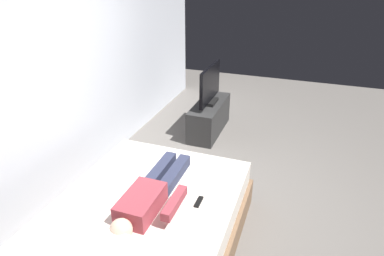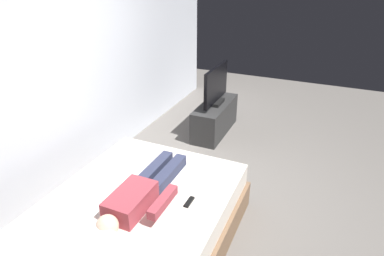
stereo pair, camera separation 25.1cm
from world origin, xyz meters
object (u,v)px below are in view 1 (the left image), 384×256
Objects in this scene: bed at (145,227)px; tv at (210,86)px; person at (150,196)px; remote at (199,202)px; tv_stand at (209,117)px.

tv is (2.57, 0.17, 0.52)m from bed.
person is 2.55m from tv.
person is 8.40× the size of remote.
remote reaches higher than tv_stand.
person is at bearing -174.95° from tv.
bed is 1.89× the size of tv_stand.
tv is at bearing 5.05° from person.
tv reaches higher than remote.
remote is 0.17× the size of tv.
remote reaches higher than bed.
bed is 0.57m from remote.
person is at bearing -174.95° from tv_stand.
tv is at bearing 0.00° from tv_stand.
tv is at bearing 14.77° from remote.
tv is (0.00, 0.00, 0.53)m from tv_stand.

